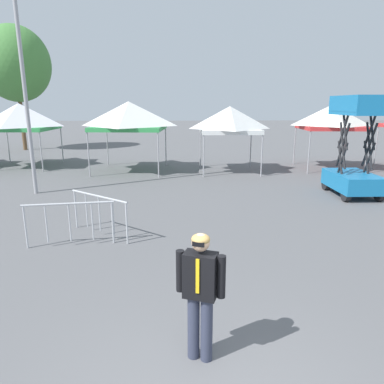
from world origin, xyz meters
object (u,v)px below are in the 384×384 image
(canopy_tent_behind_right, at_px, (230,120))
(person_foreground, at_px, (200,288))
(canopy_tent_right_of_center, at_px, (20,117))
(scissor_lift, at_px, (354,166))
(crowd_barrier_near_person, at_px, (99,207))
(canopy_tent_left_of_center, at_px, (129,116))
(tree_behind_tents_center, at_px, (16,64))
(canopy_tent_far_left, at_px, (331,117))
(light_pole_opposite_side, at_px, (19,37))
(crowd_barrier_mid_lot, at_px, (69,216))

(canopy_tent_behind_right, height_order, person_foreground, canopy_tent_behind_right)
(canopy_tent_right_of_center, bearing_deg, scissor_lift, -24.39)
(crowd_barrier_near_person, bearing_deg, canopy_tent_left_of_center, 92.49)
(canopy_tent_left_of_center, relative_size, crowd_barrier_near_person, 2.17)
(canopy_tent_right_of_center, relative_size, canopy_tent_left_of_center, 0.92)
(canopy_tent_behind_right, xyz_separation_m, scissor_lift, (3.92, -4.94, -1.45))
(canopy_tent_behind_right, distance_m, tree_behind_tents_center, 17.00)
(canopy_tent_right_of_center, distance_m, canopy_tent_far_left, 16.21)
(person_foreground, distance_m, crowd_barrier_near_person, 5.19)
(scissor_lift, distance_m, light_pole_opposite_side, 12.72)
(canopy_tent_left_of_center, relative_size, canopy_tent_behind_right, 1.13)
(canopy_tent_far_left, relative_size, scissor_lift, 0.91)
(canopy_tent_left_of_center, height_order, tree_behind_tents_center, tree_behind_tents_center)
(canopy_tent_left_of_center, distance_m, scissor_lift, 10.48)
(person_foreground, xyz_separation_m, crowd_barrier_mid_lot, (-2.88, 3.98, -0.28))
(tree_behind_tents_center, distance_m, crowd_barrier_near_person, 20.85)
(scissor_lift, relative_size, tree_behind_tents_center, 0.42)
(canopy_tent_right_of_center, distance_m, crowd_barrier_near_person, 12.43)
(canopy_tent_right_of_center, bearing_deg, tree_behind_tents_center, 112.62)
(canopy_tent_right_of_center, distance_m, crowd_barrier_mid_lot, 12.74)
(light_pole_opposite_side, xyz_separation_m, crowd_barrier_mid_lot, (2.86, -5.21, -4.81))
(scissor_lift, bearing_deg, tree_behind_tents_center, 141.83)
(canopy_tent_right_of_center, relative_size, crowd_barrier_near_person, 2.00)
(canopy_tent_left_of_center, bearing_deg, crowd_barrier_near_person, -87.51)
(person_foreground, height_order, light_pole_opposite_side, light_pole_opposite_side)
(tree_behind_tents_center, bearing_deg, canopy_tent_far_left, -23.86)
(tree_behind_tents_center, bearing_deg, crowd_barrier_near_person, -62.30)
(canopy_tent_left_of_center, distance_m, person_foreground, 14.16)
(canopy_tent_behind_right, bearing_deg, scissor_lift, -51.57)
(canopy_tent_behind_right, xyz_separation_m, crowd_barrier_near_person, (-4.56, -8.76, -1.82))
(person_foreground, relative_size, light_pole_opposite_side, 0.18)
(scissor_lift, relative_size, person_foreground, 2.03)
(canopy_tent_right_of_center, height_order, scissor_lift, scissor_lift)
(light_pole_opposite_side, height_order, crowd_barrier_near_person, light_pole_opposite_side)
(canopy_tent_right_of_center, height_order, canopy_tent_behind_right, canopy_tent_right_of_center)
(crowd_barrier_mid_lot, bearing_deg, scissor_lift, 26.40)
(canopy_tent_right_of_center, distance_m, light_pole_opposite_side, 7.26)
(canopy_tent_left_of_center, relative_size, crowd_barrier_mid_lot, 1.74)
(canopy_tent_right_of_center, height_order, crowd_barrier_near_person, canopy_tent_right_of_center)
(canopy_tent_right_of_center, bearing_deg, person_foreground, -60.35)
(canopy_tent_behind_right, bearing_deg, crowd_barrier_near_person, -117.51)
(light_pole_opposite_side, bearing_deg, scissor_lift, -3.47)
(canopy_tent_behind_right, bearing_deg, tree_behind_tents_center, 146.87)
(crowd_barrier_near_person, bearing_deg, scissor_lift, 24.25)
(canopy_tent_right_of_center, xyz_separation_m, crowd_barrier_mid_lot, (5.76, -11.20, -1.91))
(scissor_lift, xyz_separation_m, crowd_barrier_near_person, (-8.48, -3.82, -0.37))
(canopy_tent_left_of_center, bearing_deg, tree_behind_tents_center, 135.87)
(canopy_tent_far_left, distance_m, tree_behind_tents_center, 21.29)
(canopy_tent_left_of_center, relative_size, light_pole_opposite_side, 0.37)
(tree_behind_tents_center, bearing_deg, canopy_tent_left_of_center, -44.13)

